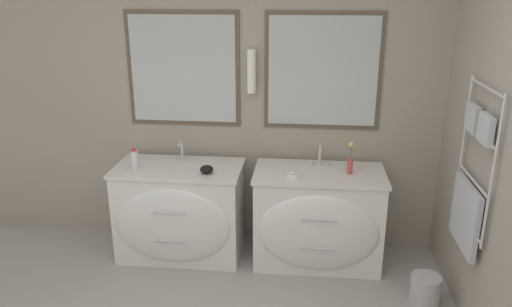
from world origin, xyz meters
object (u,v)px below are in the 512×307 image
object	(u,v)px
flower_vase	(350,161)
waste_bin	(425,289)
amenity_bowl	(207,169)
vanity_right	(318,218)
toiletry_bottle	(135,160)
vanity_left	(179,212)

from	to	relation	value
flower_vase	waste_bin	world-z (taller)	flower_vase
amenity_bowl	flower_vase	xyz separation A→B (m)	(1.13, 0.11, 0.07)
waste_bin	flower_vase	bearing A→B (deg)	136.00
vanity_right	toiletry_bottle	size ratio (longest dim) A/B	5.93
vanity_left	toiletry_bottle	size ratio (longest dim) A/B	5.93
toiletry_bottle	waste_bin	xyz separation A→B (m)	(2.27, -0.45, -0.76)
toiletry_bottle	waste_bin	distance (m)	2.44
vanity_right	toiletry_bottle	bearing A→B (deg)	-177.83
vanity_right	amenity_bowl	size ratio (longest dim) A/B	9.74
amenity_bowl	flower_vase	distance (m)	1.14
amenity_bowl	flower_vase	world-z (taller)	flower_vase
vanity_left	vanity_right	bearing A→B (deg)	0.00
vanity_right	flower_vase	bearing A→B (deg)	5.98
toiletry_bottle	flower_vase	bearing A→B (deg)	2.69
flower_vase	waste_bin	bearing A→B (deg)	-44.00
waste_bin	vanity_right	bearing A→B (deg)	147.21
vanity_right	waste_bin	world-z (taller)	vanity_right
vanity_left	vanity_right	distance (m)	1.16
vanity_left	flower_vase	bearing A→B (deg)	1.01
vanity_right	flower_vase	xyz separation A→B (m)	(0.23, 0.02, 0.49)
vanity_left	vanity_right	world-z (taller)	same
vanity_right	vanity_left	bearing A→B (deg)	180.00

